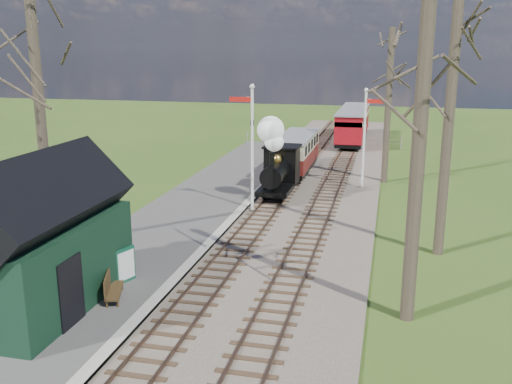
# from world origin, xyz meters

# --- Properties ---
(distant_hills) EXTENTS (114.40, 48.00, 22.02)m
(distant_hills) POSITION_xyz_m (1.40, 64.38, -16.21)
(distant_hills) COLOR #385B23
(distant_hills) RESTS_ON ground
(ballast_bed) EXTENTS (8.00, 60.00, 0.10)m
(ballast_bed) POSITION_xyz_m (1.30, 22.00, 0.05)
(ballast_bed) COLOR brown
(ballast_bed) RESTS_ON ground
(track_near) EXTENTS (1.60, 60.00, 0.15)m
(track_near) POSITION_xyz_m (0.00, 22.00, 0.10)
(track_near) COLOR brown
(track_near) RESTS_ON ground
(track_far) EXTENTS (1.60, 60.00, 0.15)m
(track_far) POSITION_xyz_m (2.60, 22.00, 0.10)
(track_far) COLOR brown
(track_far) RESTS_ON ground
(platform) EXTENTS (5.00, 44.00, 0.20)m
(platform) POSITION_xyz_m (-3.50, 14.00, 0.10)
(platform) COLOR #474442
(platform) RESTS_ON ground
(coping_strip) EXTENTS (0.40, 44.00, 0.21)m
(coping_strip) POSITION_xyz_m (-1.20, 14.00, 0.10)
(coping_strip) COLOR #B2AD9E
(coping_strip) RESTS_ON ground
(station_shed) EXTENTS (3.25, 6.30, 4.78)m
(station_shed) POSITION_xyz_m (-4.30, 4.00, 2.27)
(station_shed) COLOR black
(station_shed) RESTS_ON platform
(semaphore_near) EXTENTS (1.22, 0.24, 6.22)m
(semaphore_near) POSITION_xyz_m (-0.77, 16.00, 3.62)
(semaphore_near) COLOR silver
(semaphore_near) RESTS_ON ground
(semaphore_far) EXTENTS (1.22, 0.24, 5.72)m
(semaphore_far) POSITION_xyz_m (4.37, 22.00, 3.35)
(semaphore_far) COLOR silver
(semaphore_far) RESTS_ON ground
(bare_trees) EXTENTS (15.51, 22.39, 12.00)m
(bare_trees) POSITION_xyz_m (1.33, 10.10, 5.21)
(bare_trees) COLOR #382D23
(bare_trees) RESTS_ON ground
(fence_line) EXTENTS (12.60, 0.08, 1.00)m
(fence_line) POSITION_xyz_m (0.30, 36.00, 0.55)
(fence_line) COLOR slate
(fence_line) RESTS_ON ground
(locomotive) EXTENTS (1.75, 4.09, 4.38)m
(locomotive) POSITION_xyz_m (-0.01, 18.82, 2.03)
(locomotive) COLOR black
(locomotive) RESTS_ON ground
(coach) EXTENTS (2.04, 7.01, 2.15)m
(coach) POSITION_xyz_m (0.00, 24.88, 1.49)
(coach) COLOR black
(coach) RESTS_ON ground
(red_carriage_a) EXTENTS (2.22, 5.49, 2.33)m
(red_carriage_a) POSITION_xyz_m (2.60, 35.65, 1.59)
(red_carriage_a) COLOR black
(red_carriage_a) RESTS_ON ground
(red_carriage_b) EXTENTS (2.22, 5.49, 2.33)m
(red_carriage_b) POSITION_xyz_m (2.60, 41.15, 1.59)
(red_carriage_b) COLOR black
(red_carriage_b) RESTS_ON ground
(sign_board) EXTENTS (0.36, 0.80, 1.20)m
(sign_board) POSITION_xyz_m (-2.69, 6.17, 0.80)
(sign_board) COLOR #0E452F
(sign_board) RESTS_ON platform
(bench) EXTENTS (0.93, 1.56, 0.86)m
(bench) POSITION_xyz_m (-2.57, 4.87, 0.60)
(bench) COLOR #3F2C16
(bench) RESTS_ON platform
(person) EXTENTS (0.47, 0.60, 1.47)m
(person) POSITION_xyz_m (-3.10, 2.93, 0.93)
(person) COLOR black
(person) RESTS_ON platform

